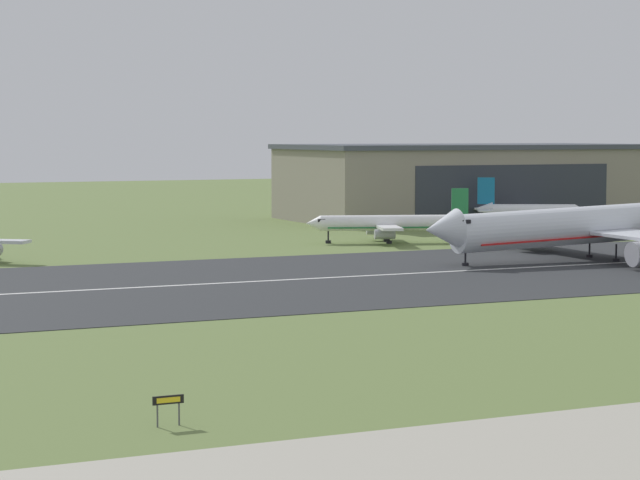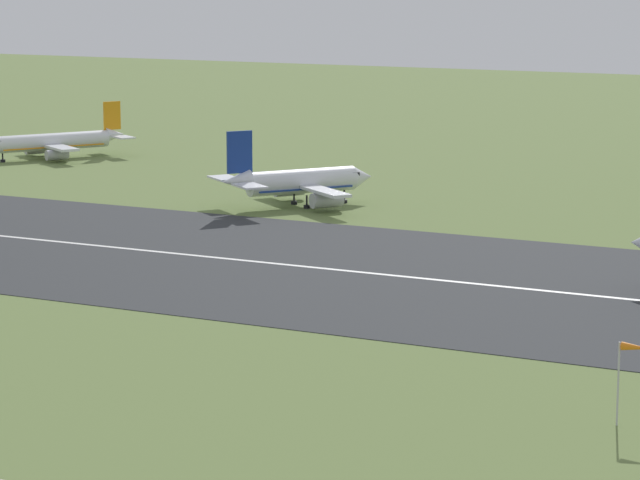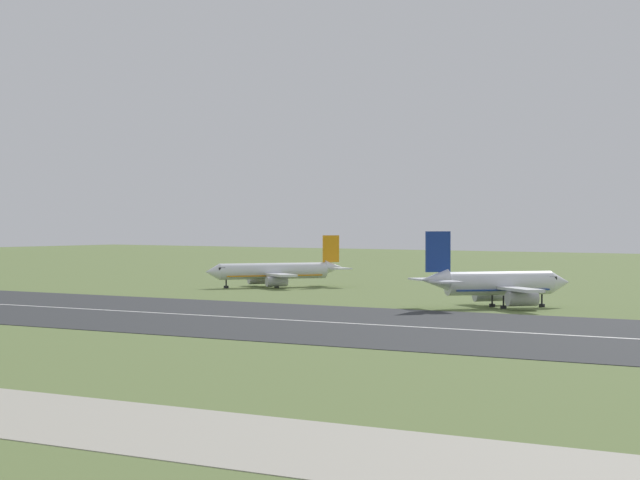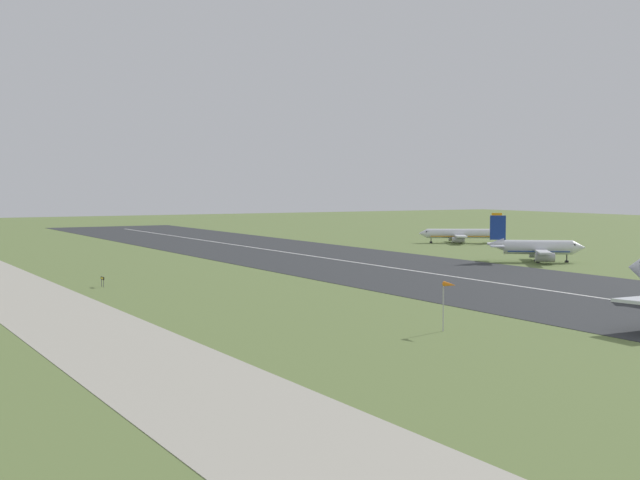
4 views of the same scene
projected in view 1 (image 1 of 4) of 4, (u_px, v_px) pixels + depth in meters
ground_plane at (302, 367)px, 87.31m from camera, size 688.30×688.30×0.00m
runway_strip at (123, 288)px, 131.37m from camera, size 448.30×50.43×0.06m
runway_centreline at (123, 288)px, 131.36m from camera, size 403.47×0.70×0.01m
taxiway_road at (516, 459)px, 62.41m from camera, size 336.22×16.36×0.05m
hangar_building at (466, 181)px, 240.54m from camera, size 68.57×34.77×14.33m
airplane_landing at (608, 225)px, 161.47m from camera, size 54.13×53.94×15.33m
airplane_parked_west at (532, 213)px, 217.93m from camera, size 20.71×20.26×8.71m
airplane_parked_centre at (389, 223)px, 186.60m from camera, size 25.36×16.84×8.14m
runway_sign at (168, 403)px, 69.41m from camera, size 1.79×0.13×1.75m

